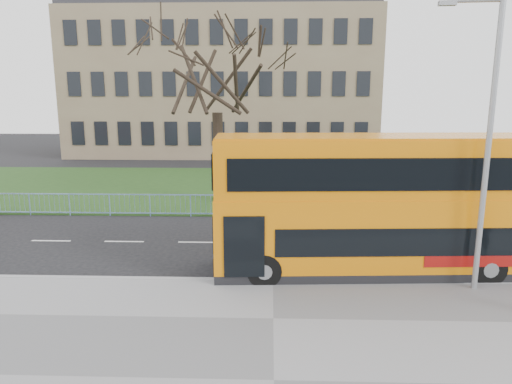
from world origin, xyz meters
TOP-DOWN VIEW (x-y plane):
  - ground at (0.00, 0.00)m, footprint 120.00×120.00m
  - pavement at (0.00, -6.75)m, footprint 80.00×10.50m
  - kerb at (0.00, -1.55)m, footprint 80.00×0.20m
  - grass_verge at (0.00, 14.30)m, footprint 80.00×15.40m
  - guard_railing at (0.00, 6.60)m, footprint 40.00×0.12m
  - bare_tree at (-3.00, 10.00)m, footprint 8.09×8.09m
  - civic_building at (-5.00, 35.00)m, footprint 30.00×15.00m
  - yellow_bus at (3.48, -0.51)m, footprint 10.80×3.12m
  - street_lamp at (5.90, -1.99)m, footprint 1.73×0.29m

SIDE VIEW (x-z plane):
  - ground at x=0.00m, z-range 0.00..0.00m
  - grass_verge at x=0.00m, z-range 0.00..0.08m
  - pavement at x=0.00m, z-range 0.00..0.12m
  - kerb at x=0.00m, z-range 0.00..0.14m
  - guard_railing at x=0.00m, z-range 0.00..1.10m
  - yellow_bus at x=3.48m, z-range 0.16..4.64m
  - street_lamp at x=5.90m, z-range 0.51..8.65m
  - bare_tree at x=-3.00m, z-range 0.08..11.64m
  - civic_building at x=-5.00m, z-range 0.00..14.00m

